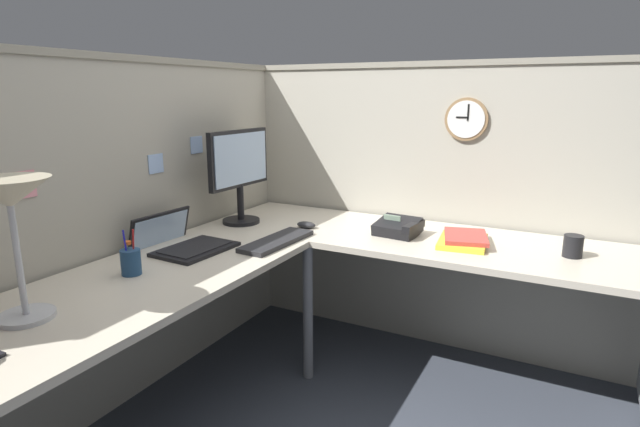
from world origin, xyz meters
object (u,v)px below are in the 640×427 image
at_px(keyboard, 277,241).
at_px(laptop, 180,243).
at_px(monitor, 240,169).
at_px(computer_mouse, 306,225).
at_px(coffee_mug, 573,246).
at_px(office_phone, 399,228).
at_px(book_stack, 464,240).
at_px(desk_lamp_dome, 10,205).
at_px(pen_cup, 131,261).
at_px(wall_clock, 466,119).

bearing_deg(keyboard, laptop, 129.34).
height_order(monitor, laptop, monitor).
height_order(computer_mouse, coffee_mug, coffee_mug).
height_order(laptop, office_phone, laptop).
bearing_deg(book_stack, office_phone, 88.93).
height_order(monitor, desk_lamp_dome, monitor).
height_order(pen_cup, wall_clock, wall_clock).
relative_size(keyboard, computer_mouse, 4.13).
bearing_deg(desk_lamp_dome, computer_mouse, -10.33).
distance_m(keyboard, computer_mouse, 0.31).
height_order(coffee_mug, wall_clock, wall_clock).
bearing_deg(wall_clock, monitor, 116.82).
distance_m(keyboard, book_stack, 0.87).
distance_m(desk_lamp_dome, wall_clock, 2.06).
bearing_deg(wall_clock, coffee_mug, -122.44).
bearing_deg(pen_cup, coffee_mug, -55.66).
bearing_deg(monitor, pen_cup, -173.30).
height_order(laptop, pen_cup, pen_cup).
bearing_deg(office_phone, computer_mouse, 101.37).
bearing_deg(wall_clock, book_stack, -164.88).
height_order(laptop, coffee_mug, laptop).
xyz_separation_m(monitor, wall_clock, (0.53, -1.05, 0.26)).
height_order(computer_mouse, pen_cup, pen_cup).
distance_m(laptop, coffee_mug, 1.73).
relative_size(computer_mouse, wall_clock, 0.47).
bearing_deg(book_stack, wall_clock, 15.12).
relative_size(pen_cup, wall_clock, 0.82).
bearing_deg(keyboard, book_stack, -60.10).
bearing_deg(computer_mouse, desk_lamp_dome, 169.67).
height_order(keyboard, coffee_mug, coffee_mug).
xyz_separation_m(monitor, office_phone, (0.16, -0.84, -0.26)).
bearing_deg(laptop, coffee_mug, -66.83).
relative_size(monitor, coffee_mug, 5.21).
distance_m(keyboard, desk_lamp_dome, 1.14).
relative_size(laptop, book_stack, 1.26).
relative_size(desk_lamp_dome, book_stack, 1.41).
bearing_deg(pen_cup, book_stack, -46.33).
height_order(keyboard, wall_clock, wall_clock).
xyz_separation_m(desk_lamp_dome, wall_clock, (1.82, -0.94, 0.19)).
bearing_deg(computer_mouse, keyboard, -177.60).
bearing_deg(desk_lamp_dome, office_phone, -26.38).
distance_m(monitor, office_phone, 0.89).
height_order(desk_lamp_dome, book_stack, desk_lamp_dome).
bearing_deg(computer_mouse, wall_clock, -55.91).
xyz_separation_m(keyboard, desk_lamp_dome, (-1.05, 0.26, 0.35)).
bearing_deg(computer_mouse, book_stack, -83.58).
height_order(monitor, wall_clock, wall_clock).
distance_m(laptop, book_stack, 1.31).
distance_m(laptop, wall_clock, 1.55).
height_order(desk_lamp_dome, wall_clock, wall_clock).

